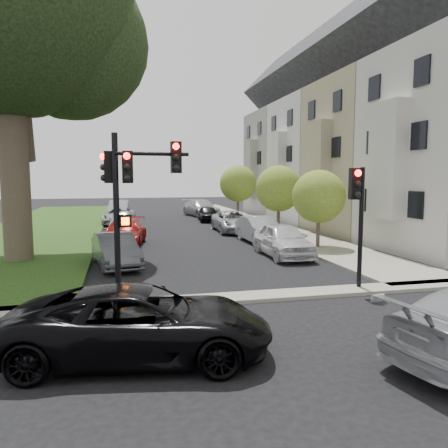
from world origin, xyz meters
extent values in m
plane|color=black|center=(0.00, 0.00, 0.00)|extent=(140.00, 140.00, 0.00)
cube|color=#18320F|center=(-9.00, 24.00, 0.06)|extent=(8.00, 44.00, 0.12)
cube|color=#73725C|center=(6.75, 24.00, 0.06)|extent=(3.50, 44.00, 0.12)
cube|color=#73725C|center=(0.00, 2.00, 0.06)|extent=(60.00, 1.00, 0.12)
cube|color=beige|center=(8.65, 8.00, 4.50)|extent=(0.70, 2.20, 5.50)
cube|color=black|center=(8.95, 8.00, 5.50)|extent=(0.08, 3.60, 6.00)
cube|color=gray|center=(12.50, 15.50, 5.00)|extent=(7.00, 7.40, 10.00)
cube|color=black|center=(12.50, 15.50, 12.47)|extent=(7.00, 7.55, 7.00)
cube|color=gray|center=(8.65, 15.50, 4.50)|extent=(0.70, 2.20, 5.50)
cube|color=black|center=(8.95, 15.50, 5.50)|extent=(0.08, 3.60, 6.00)
cube|color=gray|center=(12.50, 23.00, 5.00)|extent=(7.00, 7.40, 10.00)
cube|color=black|center=(12.50, 23.00, 12.47)|extent=(7.00, 7.55, 7.00)
cube|color=gray|center=(8.65, 23.00, 4.50)|extent=(0.70, 2.20, 5.50)
cube|color=black|center=(8.95, 23.00, 5.50)|extent=(0.08, 3.60, 6.00)
cube|color=#A8A499|center=(12.50, 30.50, 5.00)|extent=(7.00, 7.40, 10.00)
cube|color=black|center=(12.50, 30.50, 12.47)|extent=(7.00, 7.55, 7.00)
cube|color=#A8A499|center=(8.65, 30.50, 4.50)|extent=(0.70, 2.20, 5.50)
cube|color=black|center=(8.95, 30.50, 5.50)|extent=(0.08, 3.60, 6.00)
cylinder|color=#392F23|center=(-8.09, 9.98, 4.36)|extent=(1.20, 1.20, 8.71)
sphere|color=black|center=(-5.70, 11.07, 9.80)|extent=(6.97, 6.97, 6.97)
cylinder|color=#392F23|center=(6.20, 10.12, 0.97)|extent=(0.19, 0.19, 1.95)
sphere|color=#537023|center=(6.20, 10.12, 2.73)|extent=(2.73, 2.73, 2.73)
cylinder|color=#392F23|center=(6.20, 15.99, 1.06)|extent=(0.21, 0.21, 2.13)
sphere|color=#537023|center=(6.20, 15.99, 2.98)|extent=(2.98, 2.98, 2.98)
cylinder|color=#392F23|center=(6.20, 26.03, 1.13)|extent=(0.23, 0.23, 2.26)
sphere|color=#537023|center=(6.20, 26.03, 3.17)|extent=(3.17, 3.17, 3.17)
cylinder|color=black|center=(-3.80, 2.20, 2.47)|extent=(0.19, 0.19, 4.95)
cylinder|color=black|center=(-2.75, 2.20, 4.38)|extent=(2.09, 0.32, 0.11)
cube|color=black|center=(-3.47, 2.20, 4.00)|extent=(0.31, 0.27, 0.90)
cube|color=black|center=(-2.09, 2.20, 4.28)|extent=(0.31, 0.27, 0.90)
cube|color=black|center=(-3.99, 2.44, 4.00)|extent=(0.27, 0.31, 0.90)
sphere|color=#FF0C05|center=(-3.47, 2.06, 4.30)|extent=(0.19, 0.19, 0.19)
sphere|color=black|center=(-3.47, 2.06, 3.69)|extent=(0.19, 0.19, 0.19)
cube|color=black|center=(-3.56, 2.20, 2.47)|extent=(0.35, 0.27, 0.36)
cube|color=#FF5905|center=(-3.56, 2.07, 2.47)|extent=(0.21, 0.03, 0.21)
cylinder|color=black|center=(3.92, 2.20, 2.02)|extent=(0.16, 0.16, 4.03)
cube|color=black|center=(3.66, 2.20, 3.50)|extent=(0.35, 0.31, 1.01)
sphere|color=#FF0C05|center=(3.66, 2.04, 3.84)|extent=(0.21, 0.21, 0.21)
imported|color=black|center=(-3.33, -1.69, 0.75)|extent=(5.69, 3.27, 1.49)
imported|color=silver|center=(3.69, 8.57, 0.79)|extent=(1.92, 4.65, 1.57)
imported|color=#999BA0|center=(3.95, 12.90, 0.75)|extent=(1.77, 4.64, 1.51)
imported|color=#999BA0|center=(3.75, 18.08, 0.71)|extent=(2.51, 5.19, 1.42)
imported|color=black|center=(3.44, 25.46, 0.65)|extent=(1.91, 3.96, 1.30)
imported|color=#999BA0|center=(3.75, 30.45, 0.79)|extent=(3.28, 5.78, 1.58)
imported|color=#3F4247|center=(-3.94, 7.94, 0.70)|extent=(2.22, 4.43, 1.39)
imported|color=maroon|center=(-3.54, 13.55, 0.72)|extent=(2.77, 5.21, 1.44)
imported|color=#999BA0|center=(-3.64, 20.43, 0.72)|extent=(1.83, 4.26, 1.43)
imported|color=#999BA0|center=(-3.87, 25.00, 0.65)|extent=(2.80, 4.95, 1.30)
imported|color=#999BA0|center=(-3.87, 30.41, 0.80)|extent=(2.08, 4.99, 1.60)
camera|label=1|loc=(-3.66, -10.51, 3.71)|focal=35.00mm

